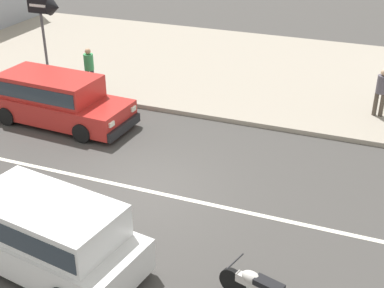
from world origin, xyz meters
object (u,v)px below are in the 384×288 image
minivan_white_2 (42,230)px  pedestrian_near_clock (381,89)px  pedestrian_mid_kerb (89,66)px  minivan_red_5 (55,98)px  arrow_signboard (51,12)px

minivan_white_2 → pedestrian_near_clock: size_ratio=3.08×
pedestrian_mid_kerb → minivan_red_5: bearing=-84.1°
minivan_white_2 → arrow_signboard: arrow_signboard is taller
minivan_red_5 → arrow_signboard: 4.20m
pedestrian_near_clock → minivan_white_2: bearing=-120.2°
minivan_white_2 → arrow_signboard: size_ratio=1.60×
minivan_white_2 → minivan_red_5: 7.10m
arrow_signboard → pedestrian_near_clock: size_ratio=1.92×
pedestrian_mid_kerb → arrow_signboard: bearing=160.4°
minivan_white_2 → pedestrian_mid_kerb: pedestrian_mid_kerb is taller
minivan_white_2 → minivan_red_5: (-3.78, 6.01, 0.00)m
minivan_red_5 → pedestrian_near_clock: 10.36m
minivan_white_2 → pedestrian_mid_kerb: size_ratio=3.12×
pedestrian_mid_kerb → pedestrian_near_clock: bearing=8.4°
minivan_red_5 → arrow_signboard: (-2.08, 3.15, 1.83)m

